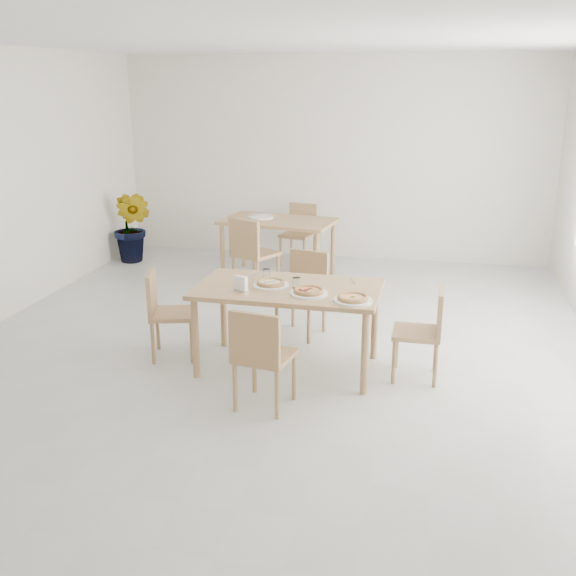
% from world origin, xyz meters
% --- Properties ---
extents(main_table, '(1.59, 0.92, 0.75)m').
position_xyz_m(main_table, '(0.23, -0.52, 0.67)').
color(main_table, tan).
rests_on(main_table, ground).
extents(chair_south, '(0.47, 0.47, 0.83)m').
position_xyz_m(chair_south, '(0.19, -1.35, 0.48)').
color(chair_south, tan).
rests_on(chair_south, ground).
extents(chair_north, '(0.51, 0.51, 0.83)m').
position_xyz_m(chair_north, '(0.20, 0.36, 0.48)').
color(chair_north, tan).
rests_on(chair_north, ground).
extents(chair_west, '(0.50, 0.50, 0.82)m').
position_xyz_m(chair_west, '(-0.92, -0.51, 0.47)').
color(chair_west, tan).
rests_on(chair_west, ground).
extents(chair_east, '(0.40, 0.40, 0.80)m').
position_xyz_m(chair_east, '(1.41, -0.49, 0.47)').
color(chair_east, tan).
rests_on(chair_east, ground).
extents(plate_margherita, '(0.32, 0.32, 0.02)m').
position_xyz_m(plate_margherita, '(0.82, -0.80, 0.76)').
color(plate_margherita, white).
rests_on(plate_margherita, main_table).
extents(plate_mushroom, '(0.31, 0.31, 0.02)m').
position_xyz_m(plate_mushroom, '(0.08, -0.53, 0.76)').
color(plate_mushroom, white).
rests_on(plate_mushroom, main_table).
extents(plate_pepperoni, '(0.32, 0.32, 0.02)m').
position_xyz_m(plate_pepperoni, '(0.44, -0.69, 0.76)').
color(plate_pepperoni, white).
rests_on(plate_pepperoni, main_table).
extents(pizza_margherita, '(0.27, 0.27, 0.03)m').
position_xyz_m(pizza_margherita, '(0.82, -0.80, 0.78)').
color(pizza_margherita, tan).
rests_on(pizza_margherita, plate_margherita).
extents(pizza_mushroom, '(0.30, 0.30, 0.03)m').
position_xyz_m(pizza_mushroom, '(0.08, -0.53, 0.78)').
color(pizza_mushroom, tan).
rests_on(pizza_mushroom, plate_mushroom).
extents(pizza_pepperoni, '(0.26, 0.26, 0.03)m').
position_xyz_m(pizza_pepperoni, '(0.44, -0.69, 0.78)').
color(pizza_pepperoni, tan).
rests_on(pizza_pepperoni, plate_pepperoni).
extents(tumbler_a, '(0.07, 0.07, 0.09)m').
position_xyz_m(tumbler_a, '(-0.01, -0.32, 0.79)').
color(tumbler_a, white).
rests_on(tumbler_a, main_table).
extents(tumbler_b, '(0.07, 0.07, 0.09)m').
position_xyz_m(tumbler_b, '(0.31, -0.54, 0.80)').
color(tumbler_b, white).
rests_on(tumbler_b, main_table).
extents(napkin_holder, '(0.13, 0.10, 0.13)m').
position_xyz_m(napkin_holder, '(-0.13, -0.73, 0.81)').
color(napkin_holder, silver).
rests_on(napkin_holder, main_table).
extents(fork_a, '(0.08, 0.18, 0.01)m').
position_xyz_m(fork_a, '(0.75, -0.23, 0.75)').
color(fork_a, silver).
rests_on(fork_a, main_table).
extents(fork_b, '(0.05, 0.18, 0.01)m').
position_xyz_m(fork_b, '(-0.14, -0.21, 0.75)').
color(fork_b, silver).
rests_on(fork_b, main_table).
extents(second_table, '(1.51, 1.01, 0.75)m').
position_xyz_m(second_table, '(-0.51, 2.29, 0.66)').
color(second_table, tan).
rests_on(second_table, ground).
extents(chair_back_s, '(0.60, 0.60, 0.90)m').
position_xyz_m(chair_back_s, '(-0.68, 1.57, 0.52)').
color(chair_back_s, tan).
rests_on(chair_back_s, ground).
extents(chair_back_n, '(0.49, 0.49, 0.83)m').
position_xyz_m(chair_back_n, '(-0.37, 3.00, 0.48)').
color(chair_back_n, tan).
rests_on(chair_back_n, ground).
extents(plate_empty, '(0.32, 0.32, 0.02)m').
position_xyz_m(plate_empty, '(-0.76, 2.37, 0.76)').
color(plate_empty, white).
rests_on(plate_empty, second_table).
extents(potted_plant, '(0.64, 0.57, 1.00)m').
position_xyz_m(potted_plant, '(-2.65, 2.57, 0.50)').
color(potted_plant, '#246D20').
rests_on(potted_plant, ground).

